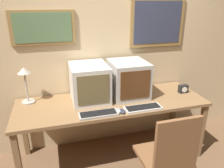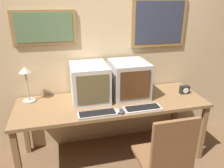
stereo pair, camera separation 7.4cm
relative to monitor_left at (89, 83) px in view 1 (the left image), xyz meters
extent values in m
cube|color=#D1B284|center=(0.24, 0.29, 0.33)|extent=(8.00, 0.05, 2.60)
cube|color=olive|center=(0.94, 0.25, 0.62)|extent=(0.72, 0.02, 0.60)
cube|color=#33384C|center=(0.94, 0.24, 0.62)|extent=(0.64, 0.01, 0.52)
cube|color=olive|center=(-0.44, 0.25, 0.60)|extent=(0.70, 0.02, 0.37)
cube|color=#56754C|center=(-0.44, 0.24, 0.60)|extent=(0.62, 0.01, 0.32)
cube|color=olive|center=(0.24, -0.12, -0.23)|extent=(2.17, 0.73, 0.04)
cube|color=olive|center=(-0.80, -0.44, -0.61)|extent=(0.06, 0.06, 0.72)
cube|color=olive|center=(1.27, -0.44, -0.61)|extent=(0.06, 0.06, 0.72)
cube|color=olive|center=(-0.80, 0.20, -0.61)|extent=(0.06, 0.06, 0.72)
cube|color=olive|center=(1.27, 0.20, -0.61)|extent=(0.06, 0.06, 0.72)
cube|color=beige|center=(0.00, 0.00, 0.00)|extent=(0.41, 0.48, 0.42)
cube|color=brown|center=(0.00, -0.24, 0.01)|extent=(0.34, 0.01, 0.32)
cube|color=#B7B2A8|center=(0.47, -0.01, 0.00)|extent=(0.42, 0.45, 0.43)
cube|color=#563319|center=(0.47, -0.24, 0.01)|extent=(0.35, 0.01, 0.32)
cube|color=#A8A399|center=(0.01, -0.40, -0.20)|extent=(0.40, 0.15, 0.02)
cube|color=black|center=(0.01, -0.40, -0.19)|extent=(0.37, 0.12, 0.00)
cube|color=beige|center=(0.50, -0.40, -0.20)|extent=(0.40, 0.15, 0.02)
cube|color=black|center=(0.50, -0.40, -0.19)|extent=(0.37, 0.12, 0.00)
ellipsoid|color=#282D3D|center=(0.26, -0.41, -0.19)|extent=(0.06, 0.10, 0.03)
ellipsoid|color=gray|center=(0.23, -0.39, -0.19)|extent=(0.06, 0.11, 0.03)
cube|color=black|center=(1.17, -0.12, -0.16)|extent=(0.11, 0.06, 0.10)
cylinder|color=white|center=(1.17, -0.15, -0.16)|extent=(0.07, 0.00, 0.07)
cylinder|color=#B2A899|center=(-0.69, 0.11, -0.20)|extent=(0.15, 0.15, 0.02)
cylinder|color=#B2A899|center=(-0.69, 0.11, -0.02)|extent=(0.02, 0.02, 0.35)
cone|color=#B2A899|center=(-0.69, 0.11, 0.17)|extent=(0.14, 0.14, 0.06)
cube|color=brown|center=(0.53, -0.84, -0.50)|extent=(0.44, 0.44, 0.04)
cube|color=brown|center=(0.53, -1.04, -0.23)|extent=(0.40, 0.04, 0.50)
camera|label=1|loc=(-0.39, -2.32, 0.89)|focal=35.00mm
camera|label=2|loc=(-0.32, -2.34, 0.89)|focal=35.00mm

